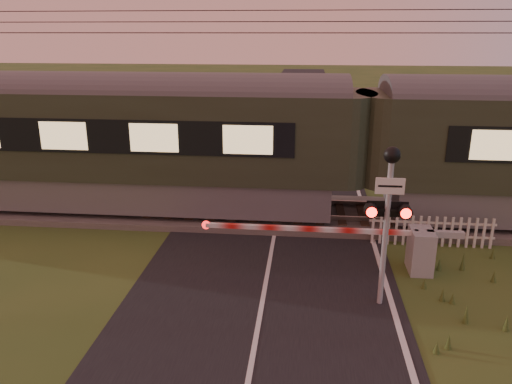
# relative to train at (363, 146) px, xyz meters

# --- Properties ---
(ground) EXTENTS (160.00, 160.00, 0.00)m
(ground) POSITION_rel_train_xyz_m (-2.50, -6.50, -2.31)
(ground) COLOR #314C1D
(ground) RESTS_ON ground
(road) EXTENTS (6.00, 140.00, 0.03)m
(road) POSITION_rel_train_xyz_m (-2.49, -6.73, -2.30)
(road) COLOR black
(road) RESTS_ON ground
(track_bed) EXTENTS (140.00, 3.40, 0.39)m
(track_bed) POSITION_rel_train_xyz_m (-2.50, 0.00, -2.25)
(track_bed) COLOR #47423D
(track_bed) RESTS_ON ground
(overhead_wires) EXTENTS (120.00, 0.62, 0.62)m
(overhead_wires) POSITION_rel_train_xyz_m (-2.50, 0.00, 3.41)
(overhead_wires) COLOR black
(overhead_wires) RESTS_ON ground
(train) EXTENTS (43.52, 3.00, 4.06)m
(train) POSITION_rel_train_xyz_m (0.00, 0.00, 0.00)
(train) COLOR slate
(train) RESTS_ON ground
(boom_gate) EXTENTS (6.28, 0.81, 1.08)m
(boom_gate) POSITION_rel_train_xyz_m (0.86, -3.43, -1.72)
(boom_gate) COLOR gray
(boom_gate) RESTS_ON ground
(crossing_signal) EXTENTS (0.87, 0.36, 3.43)m
(crossing_signal) POSITION_rel_train_xyz_m (-0.01, -5.10, 0.05)
(crossing_signal) COLOR gray
(crossing_signal) RESTS_ON ground
(picket_fence) EXTENTS (3.32, 0.07, 0.85)m
(picket_fence) POSITION_rel_train_xyz_m (1.75, -1.89, -1.88)
(picket_fence) COLOR silver
(picket_fence) RESTS_ON ground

